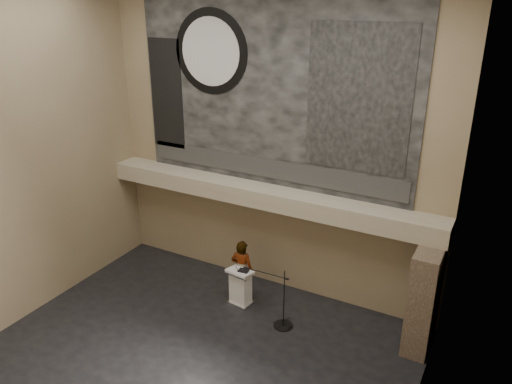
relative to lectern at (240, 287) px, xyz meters
The scene contains 20 objects.
floor 2.57m from the lectern, 87.26° to the right, with size 10.00×10.00×0.00m, color black.
wall_back 3.99m from the lectern, 85.39° to the left, with size 10.00×0.02×8.50m, color #866F55.
wall_front 7.49m from the lectern, 88.94° to the right, with size 10.00×0.02×8.50m, color #866F55.
wall_left 6.62m from the lectern, 152.78° to the right, with size 0.02×8.00×8.50m, color #866F55.
wall_right 6.80m from the lectern, 26.11° to the right, with size 0.02×8.00×8.50m, color #866F55.
soffit 2.64m from the lectern, 83.71° to the left, with size 10.00×0.80×0.50m, color tan.
sprinkler_left 2.78m from the lectern, 144.89° to the left, with size 0.04×0.04×0.06m, color #B2893D.
sprinkler_right 3.11m from the lectern, 27.25° to the left, with size 0.04×0.04×0.06m, color #B2893D.
banner 5.35m from the lectern, 85.29° to the left, with size 8.00×0.05×5.00m, color black.
banner_text_strip 3.41m from the lectern, 85.16° to the left, with size 7.76×0.02×0.55m, color #2A2A2A.
banner_clock_rim 6.53m from the lectern, 139.78° to the left, with size 2.30×2.30×0.02m, color black.
banner_clock_face 6.52m from the lectern, 140.18° to the left, with size 1.84×1.84×0.02m, color silver.
banner_building_print 5.99m from the lectern, 29.41° to the left, with size 2.60×0.02×3.60m, color black.
banner_brick_print 6.02m from the lectern, 156.58° to the left, with size 1.10×0.02×3.20m, color black.
stone_pier 4.88m from the lectern, ahead, with size 0.60×1.40×2.70m, color #47372B.
lectern is the anchor object (origin of this frame).
binder 0.58m from the lectern, ahead, with size 0.28×0.22×0.04m, color black.
papers 0.57m from the lectern, 149.84° to the right, with size 0.20×0.27×0.01m, color silver.
speaker_person 0.48m from the lectern, 111.07° to the left, with size 0.67×0.44×1.82m, color white.
mic_stand 1.53m from the lectern, 12.81° to the right, with size 1.44×0.52×1.68m.
Camera 1 is at (5.95, -7.75, 8.23)m, focal length 35.00 mm.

